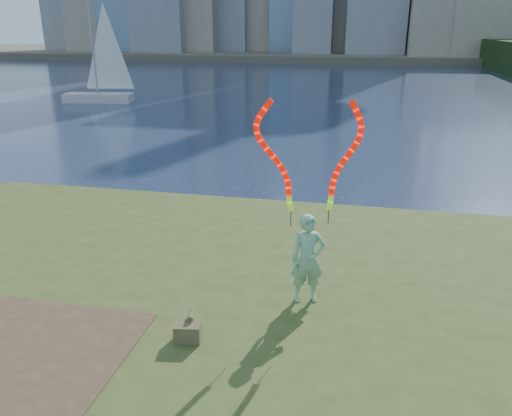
# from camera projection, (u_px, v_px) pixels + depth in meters

# --- Properties ---
(ground) EXTENTS (320.00, 320.00, 0.00)m
(ground) POSITION_uv_depth(u_px,v_px,m) (217.00, 308.00, 10.80)
(ground) COLOR #17233B
(ground) RESTS_ON ground
(grassy_knoll) EXTENTS (20.00, 18.00, 0.80)m
(grassy_knoll) POSITION_uv_depth(u_px,v_px,m) (179.00, 360.00, 8.58)
(grassy_knoll) COLOR #384819
(grassy_knoll) RESTS_ON ground
(dirt_patch) EXTENTS (3.20, 3.00, 0.02)m
(dirt_patch) POSITION_uv_depth(u_px,v_px,m) (28.00, 353.00, 8.02)
(dirt_patch) COLOR #47331E
(dirt_patch) RESTS_ON grassy_knoll
(far_shore) EXTENTS (320.00, 40.00, 1.20)m
(far_shore) POSITION_uv_depth(u_px,v_px,m) (353.00, 55.00, 97.90)
(far_shore) COLOR #4F4A3A
(far_shore) RESTS_ON ground
(woman_with_ribbons) EXTENTS (2.02, 0.70, 4.11)m
(woman_with_ribbons) POSITION_uv_depth(u_px,v_px,m) (309.00, 232.00, 9.15)
(woman_with_ribbons) COLOR #207C35
(woman_with_ribbons) RESTS_ON grassy_knoll
(canvas_bag) EXTENTS (0.48, 0.54, 0.41)m
(canvas_bag) POSITION_uv_depth(u_px,v_px,m) (188.00, 331.00, 8.31)
(canvas_bag) COLOR brown
(canvas_bag) RESTS_ON grassy_knoll
(sailboat) EXTENTS (5.79, 2.61, 8.68)m
(sailboat) POSITION_uv_depth(u_px,v_px,m) (101.00, 83.00, 39.86)
(sailboat) COLOR beige
(sailboat) RESTS_ON ground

